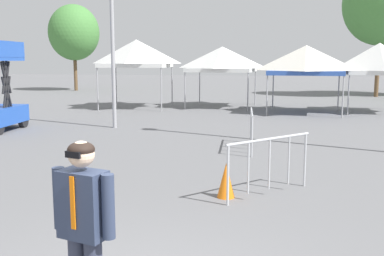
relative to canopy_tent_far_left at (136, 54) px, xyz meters
The scene contains 11 objects.
canopy_tent_far_left is the anchor object (origin of this frame).
canopy_tent_far_right 4.49m from the canopy_tent_far_left, 16.19° to the left, with size 3.53×3.53×3.18m.
canopy_tent_behind_right 8.52m from the canopy_tent_far_left, ahead, with size 3.59×3.59×3.16m.
canopy_tent_behind_left 11.87m from the canopy_tent_far_left, ahead, with size 3.09×3.09×3.27m.
person_foreground 19.75m from the canopy_tent_far_left, 73.05° to the right, with size 0.63×0.34×1.78m.
light_pole_near_lift 7.19m from the canopy_tent_far_left, 78.51° to the right, with size 0.36×0.36×7.49m.
tree_behind_tents_right 15.21m from the canopy_tent_far_left, 127.70° to the left, with size 4.07×4.07×6.94m.
tree_behind_tents_center 17.30m from the canopy_tent_far_left, 35.86° to the left, with size 5.02×5.02×8.97m.
crowd_barrier_near_person 16.09m from the canopy_tent_far_left, 63.09° to the right, with size 1.45×1.59×1.08m.
crowd_barrier_mid_lot 12.18m from the canopy_tent_far_left, 56.55° to the right, with size 0.22×2.10×1.08m.
traffic_cone_lot_center 16.09m from the canopy_tent_far_left, 66.00° to the right, with size 0.32×0.32×0.64m, color orange.
Camera 1 is at (1.33, -3.77, 2.46)m, focal length 41.65 mm.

